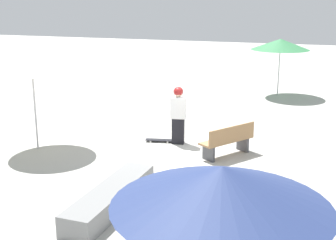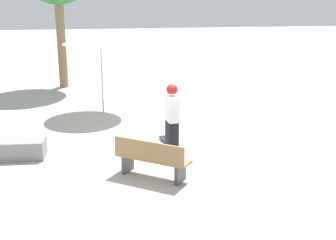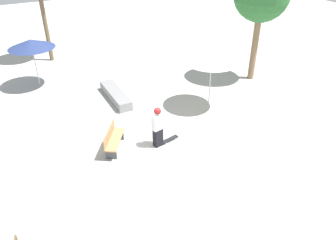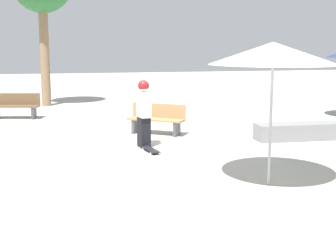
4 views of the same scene
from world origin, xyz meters
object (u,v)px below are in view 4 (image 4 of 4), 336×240
Objects in this scene: skater_main at (144,111)px; skateboard at (150,149)px; bench_far at (157,119)px; concrete_ledge at (309,131)px; shade_umbrella_cream at (273,53)px; bench_near at (16,106)px.

skateboard is at bearing -3.98° from skater_main.
skater_main is at bearing 102.26° from bench_far.
bench_far reaches higher than concrete_ledge.
skater_main is 1.00m from skateboard.
shade_umbrella_cream is (-1.66, 3.57, 1.45)m from skater_main.
bench_near is 0.65× the size of shade_umbrella_cream.
skater_main reaches higher than concrete_ledge.
bench_far is at bearing 149.39° from bench_near.
concrete_ledge is 1.77× the size of bench_near.
shade_umbrella_cream is at bearing 135.56° from bench_far.
shade_umbrella_cream is (-5.15, 8.96, 1.92)m from bench_near.
skater_main reaches higher than bench_near.
concrete_ledge is at bearing 85.66° from skateboard.
skater_main is 6.44m from bench_near.
skater_main is 1.00× the size of bench_near.
bench_near reaches higher than concrete_ledge.
skateboard is at bearing 133.06° from bench_near.
concrete_ledge reaches higher than skateboard.
shade_umbrella_cream is (-1.03, 5.14, 1.92)m from bench_far.
skateboard is 0.50× the size of bench_near.
skateboard is 0.32× the size of shade_umbrella_cream.
skater_main is at bearing -0.17° from concrete_ledge.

